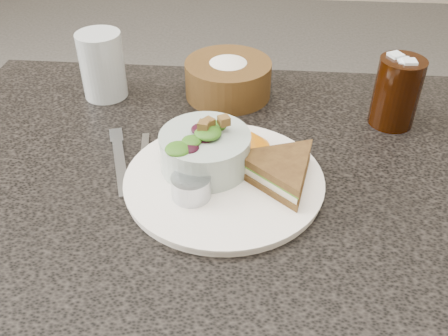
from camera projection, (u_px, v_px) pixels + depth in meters
name	position (u px, v px, depth m)	size (l,w,h in m)	color
dining_table	(228.00, 322.00, 0.98)	(1.00, 0.70, 0.75)	black
dinner_plate	(224.00, 181.00, 0.73)	(0.29, 0.29, 0.01)	white
sandwich	(280.00, 170.00, 0.71)	(0.14, 0.14, 0.04)	brown
salad_bowl	(205.00, 145.00, 0.72)	(0.13, 0.13, 0.08)	#A2B5AB
dressing_ramekin	(191.00, 187.00, 0.68)	(0.06, 0.06, 0.03)	#A6ABB3
orange_wedge	(251.00, 139.00, 0.78)	(0.06, 0.06, 0.03)	orange
fork	(120.00, 164.00, 0.77)	(0.02, 0.16, 0.00)	#A1A4A9
knife	(143.00, 165.00, 0.77)	(0.01, 0.17, 0.00)	#A9AAAE
bread_basket	(228.00, 73.00, 0.92)	(0.16, 0.16, 0.09)	brown
cola_glass	(397.00, 89.00, 0.83)	(0.08, 0.08, 0.13)	black
water_glass	(102.00, 65.00, 0.91)	(0.08, 0.08, 0.12)	#B0B9BD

